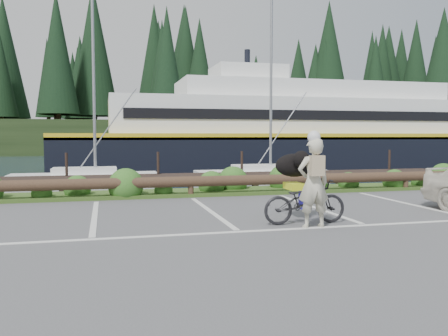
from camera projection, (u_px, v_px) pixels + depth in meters
The scene contains 7 objects.
ground at pixel (233, 228), 9.06m from camera, with size 72.00×72.00×0.00m, color #4D4D4F.
harbor_backdrop at pixel (121, 145), 85.06m from camera, with size 170.00×160.00×30.00m.
vegetation_strip at pixel (187, 193), 14.18m from camera, with size 34.00×1.60×0.10m, color #3D5B21.
log_rail at pixel (191, 197), 13.51m from camera, with size 32.00×0.30×0.60m, color #443021, non-canonical shape.
bicycle at pixel (305, 202), 9.45m from camera, with size 0.59×1.71×0.90m, color black.
cyclist at pixel (313, 183), 9.03m from camera, with size 0.63×0.41×1.71m, color beige.
dog at pixel (295, 165), 9.93m from camera, with size 0.85×0.42×0.49m, color black.
Camera 1 is at (-2.36, -8.64, 1.78)m, focal length 38.00 mm.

